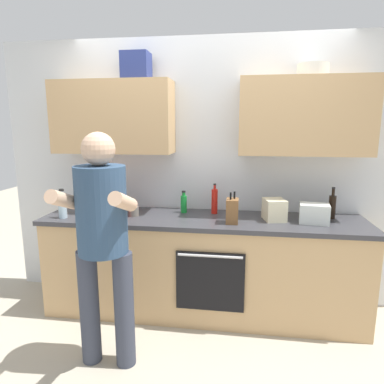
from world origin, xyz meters
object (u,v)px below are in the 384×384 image
(bottle_soy, at_px, (332,206))
(grocery_bag_rice, at_px, (274,210))
(grocery_bag_produce, at_px, (314,214))
(bottle_water, at_px, (63,206))
(knife_block, at_px, (232,211))
(bottle_soda, at_px, (184,203))
(cup_stoneware, at_px, (134,211))
(grocery_bag_crisps, at_px, (109,205))
(bottle_hotsauce, at_px, (215,201))
(person_standing, at_px, (102,233))
(bottle_syrup, at_px, (81,202))

(bottle_soy, height_order, grocery_bag_rice, bottle_soy)
(grocery_bag_produce, xyz_separation_m, grocery_bag_rice, (-0.32, 0.05, 0.01))
(bottle_water, bearing_deg, knife_block, 2.24)
(bottle_soda, xyz_separation_m, grocery_bag_produce, (1.13, -0.19, -0.01))
(cup_stoneware, xyz_separation_m, grocery_bag_crisps, (-0.22, -0.04, 0.06))
(knife_block, xyz_separation_m, grocery_bag_rice, (0.36, 0.14, -0.01))
(bottle_water, distance_m, knife_block, 1.48)
(bottle_soy, distance_m, grocery_bag_crisps, 1.97)
(bottle_soda, relative_size, grocery_bag_rice, 1.02)
(bottle_hotsauce, height_order, knife_block, bottle_hotsauce)
(person_standing, relative_size, bottle_soda, 8.01)
(bottle_soda, bearing_deg, grocery_bag_crisps, -160.58)
(knife_block, bearing_deg, cup_stoneware, 173.78)
(bottle_water, bearing_deg, grocery_bag_rice, 6.13)
(bottle_soda, relative_size, grocery_bag_crisps, 0.90)
(bottle_syrup, height_order, bottle_water, bottle_syrup)
(cup_stoneware, bearing_deg, bottle_water, -165.53)
(bottle_hotsauce, bearing_deg, grocery_bag_rice, -16.06)
(bottle_soy, bearing_deg, knife_block, -162.70)
(person_standing, relative_size, bottle_soy, 5.98)
(grocery_bag_crisps, bearing_deg, knife_block, -2.96)
(bottle_soy, relative_size, grocery_bag_crisps, 1.20)
(bottle_soy, xyz_separation_m, grocery_bag_crisps, (-1.96, -0.21, -0.01))
(bottle_soda, distance_m, grocery_bag_produce, 1.15)
(grocery_bag_rice, bearing_deg, grocery_bag_produce, -8.02)
(person_standing, relative_size, grocery_bag_crisps, 7.17)
(grocery_bag_rice, xyz_separation_m, grocery_bag_crisps, (-1.45, -0.08, 0.01))
(bottle_syrup, xyz_separation_m, grocery_bag_produce, (2.06, 0.00, -0.03))
(bottle_hotsauce, relative_size, grocery_bag_rice, 1.37)
(bottle_hotsauce, distance_m, grocery_bag_produce, 0.87)
(bottle_water, bearing_deg, grocery_bag_produce, 4.03)
(bottle_syrup, height_order, knife_block, bottle_syrup)
(person_standing, height_order, bottle_soy, person_standing)
(grocery_bag_produce, relative_size, grocery_bag_rice, 1.16)
(grocery_bag_rice, bearing_deg, bottle_water, -173.87)
(bottle_hotsauce, distance_m, bottle_water, 1.35)
(bottle_syrup, bearing_deg, grocery_bag_produce, 0.02)
(bottle_syrup, distance_m, grocery_bag_crisps, 0.28)
(person_standing, relative_size, bottle_syrup, 6.03)
(bottle_water, relative_size, grocery_bag_crisps, 1.12)
(cup_stoneware, relative_size, grocery_bag_crisps, 0.39)
(bottle_soda, xyz_separation_m, knife_block, (0.46, -0.28, 0.01))
(bottle_syrup, relative_size, grocery_bag_rice, 1.35)
(person_standing, height_order, bottle_water, person_standing)
(bottle_soda, relative_size, cup_stoneware, 2.31)
(bottle_water, xyz_separation_m, bottle_soda, (1.02, 0.34, -0.02))
(bottle_soda, relative_size, knife_block, 0.79)
(bottle_water, height_order, knife_block, knife_block)
(grocery_bag_produce, bearing_deg, person_standing, -153.61)
(bottle_soy, distance_m, bottle_syrup, 2.25)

